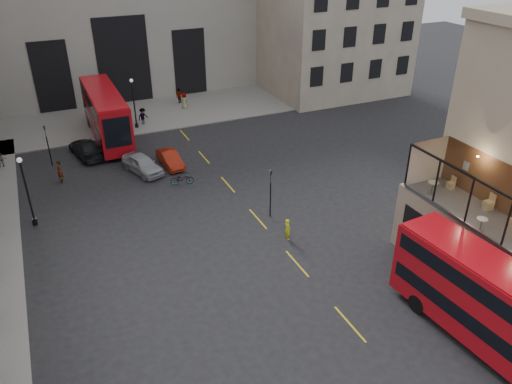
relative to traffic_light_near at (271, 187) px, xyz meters
name	(u,v)px	position (x,y,z in m)	size (l,w,h in m)	color
ground	(380,314)	(1.00, -12.00, -2.42)	(140.00, 140.00, 0.00)	black
host_frontage	(475,253)	(7.50, -12.00, -0.17)	(3.00, 11.00, 4.50)	tan
cafe_floor	(484,219)	(7.50, -12.00, 2.12)	(3.00, 10.00, 0.10)	slate
gateway	(110,15)	(-4.00, 35.99, 6.96)	(35.00, 10.60, 18.00)	#9C9A91
building_right	(324,3)	(21.00, 27.97, 7.97)	(16.60, 18.60, 20.00)	#AC9D8B
pavement_far	(129,116)	(-5.00, 26.00, -2.36)	(40.00, 12.00, 0.12)	slate
traffic_light_near	(271,187)	(0.00, 0.00, 0.00)	(0.16, 0.20, 3.80)	black
traffic_light_far	(47,141)	(-14.00, 16.00, 0.00)	(0.16, 0.20, 3.80)	black
street_lamp_a	(28,196)	(-16.00, 6.00, -0.03)	(0.36, 0.36, 5.33)	black
street_lamp_b	(134,107)	(-5.00, 22.00, -0.03)	(0.36, 0.36, 5.33)	black
bus_near	(500,308)	(4.50, -16.39, 0.24)	(3.66, 12.09, 4.75)	#B20C15
bus_far	(106,112)	(-8.19, 20.28, 0.37)	(2.94, 12.49, 4.98)	#A40B12
car_a	(142,164)	(-6.87, 11.25, -1.64)	(1.86, 4.63, 1.58)	#989AA0
car_b	(170,159)	(-4.32, 11.55, -1.76)	(1.40, 4.02, 1.33)	#941A09
car_c	(87,148)	(-10.79, 16.81, -1.65)	(2.16, 5.32, 1.55)	black
bicycle	(182,179)	(-4.42, 7.66, -1.93)	(0.66, 1.90, 1.00)	gray
cyclist	(288,229)	(-0.23, -3.19, -1.65)	(0.57, 0.37, 1.56)	yellow
pedestrian_a	(1,160)	(-18.00, 17.15, -1.57)	(0.83, 0.65, 1.71)	gray
pedestrian_b	(143,117)	(-4.12, 22.64, -1.48)	(1.22, 0.70, 1.89)	gray
pedestrian_c	(179,96)	(1.49, 27.86, -1.49)	(1.09, 0.46, 1.87)	gray
pedestrian_d	(184,101)	(1.48, 25.81, -1.47)	(0.94, 0.61, 1.92)	gray
pedestrian_e	(60,172)	(-13.58, 12.24, -1.48)	(0.69, 0.45, 1.90)	gray
cafe_table_mid	(482,222)	(6.36, -12.79, 2.66)	(0.58, 0.58, 0.73)	white
cafe_table_far	(433,186)	(6.82, -8.50, 2.71)	(0.65, 0.65, 0.81)	beige
cafe_chair_c	(488,205)	(8.50, -11.31, 2.47)	(0.51, 0.51, 0.96)	tan
cafe_chair_d	(451,185)	(8.37, -8.45, 2.42)	(0.41, 0.41, 0.82)	tan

